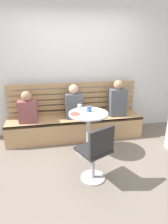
{
  "coord_description": "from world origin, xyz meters",
  "views": [
    {
      "loc": [
        -0.52,
        -2.37,
        1.86
      ],
      "look_at": [
        0.07,
        0.66,
        0.75
      ],
      "focal_mm": 30.76,
      "sensor_mm": 36.0,
      "label": 1
    }
  ],
  "objects_px": {
    "person_child_middle": "(28,109)",
    "cup_glass_tall": "(80,108)",
    "plate_small": "(75,114)",
    "person_child_left": "(74,103)",
    "person_adult": "(117,100)",
    "booth_bench": "(76,128)",
    "cup_mug_blue": "(89,109)",
    "cafe_table": "(88,125)",
    "white_chair": "(96,152)"
  },
  "relations": [
    {
      "from": "cafe_table",
      "to": "white_chair",
      "type": "height_order",
      "value": "white_chair"
    },
    {
      "from": "cup_glass_tall",
      "to": "plate_small",
      "type": "bearing_deg",
      "value": -125.14
    },
    {
      "from": "person_child_left",
      "to": "person_child_middle",
      "type": "bearing_deg",
      "value": -176.53
    },
    {
      "from": "white_chair",
      "to": "person_adult",
      "type": "distance_m",
      "value": 1.61
    },
    {
      "from": "person_child_left",
      "to": "cup_glass_tall",
      "type": "distance_m",
      "value": 0.47
    },
    {
      "from": "person_child_left",
      "to": "cup_mug_blue",
      "type": "height_order",
      "value": "person_child_left"
    },
    {
      "from": "cafe_table",
      "to": "cup_mug_blue",
      "type": "height_order",
      "value": "cup_mug_blue"
    },
    {
      "from": "cup_mug_blue",
      "to": "cup_glass_tall",
      "type": "distance_m",
      "value": 0.17
    },
    {
      "from": "white_chair",
      "to": "person_adult",
      "type": "xyz_separation_m",
      "value": [
        0.79,
        1.37,
        0.3
      ]
    },
    {
      "from": "plate_small",
      "to": "person_child_left",
      "type": "bearing_deg",
      "value": 83.73
    },
    {
      "from": "person_adult",
      "to": "cup_glass_tall",
      "type": "bearing_deg",
      "value": -153.08
    },
    {
      "from": "white_chair",
      "to": "cafe_table",
      "type": "bearing_deg",
      "value": 85.45
    },
    {
      "from": "white_chair",
      "to": "plate_small",
      "type": "xyz_separation_m",
      "value": [
        -0.17,
        0.79,
        0.28
      ]
    },
    {
      "from": "person_child_middle",
      "to": "plate_small",
      "type": "xyz_separation_m",
      "value": [
        0.82,
        -0.56,
        0.04
      ]
    },
    {
      "from": "booth_bench",
      "to": "white_chair",
      "type": "relative_size",
      "value": 3.18
    },
    {
      "from": "booth_bench",
      "to": "person_adult",
      "type": "bearing_deg",
      "value": -0.19
    },
    {
      "from": "booth_bench",
      "to": "cup_mug_blue",
      "type": "relative_size",
      "value": 28.42
    },
    {
      "from": "person_child_left",
      "to": "cup_glass_tall",
      "type": "relative_size",
      "value": 5.64
    },
    {
      "from": "person_adult",
      "to": "cup_mug_blue",
      "type": "height_order",
      "value": "person_adult"
    },
    {
      "from": "person_child_left",
      "to": "plate_small",
      "type": "distance_m",
      "value": 0.62
    },
    {
      "from": "cup_mug_blue",
      "to": "cafe_table",
      "type": "bearing_deg",
      "value": -113.11
    },
    {
      "from": "cup_mug_blue",
      "to": "cup_glass_tall",
      "type": "bearing_deg",
      "value": 158.47
    },
    {
      "from": "person_adult",
      "to": "booth_bench",
      "type": "bearing_deg",
      "value": 179.81
    },
    {
      "from": "cup_mug_blue",
      "to": "white_chair",
      "type": "bearing_deg",
      "value": -96.01
    },
    {
      "from": "cup_mug_blue",
      "to": "plate_small",
      "type": "distance_m",
      "value": 0.28
    },
    {
      "from": "cafe_table",
      "to": "person_child_left",
      "type": "relative_size",
      "value": 1.09
    },
    {
      "from": "white_chair",
      "to": "person_child_left",
      "type": "relative_size",
      "value": 1.26
    },
    {
      "from": "booth_bench",
      "to": "person_adult",
      "type": "relative_size",
      "value": 3.67
    },
    {
      "from": "cup_glass_tall",
      "to": "cup_mug_blue",
      "type": "bearing_deg",
      "value": -21.53
    },
    {
      "from": "cafe_table",
      "to": "cup_glass_tall",
      "type": "bearing_deg",
      "value": 135.88
    },
    {
      "from": "cafe_table",
      "to": "person_child_left",
      "type": "bearing_deg",
      "value": 105.55
    },
    {
      "from": "booth_bench",
      "to": "cup_mug_blue",
      "type": "height_order",
      "value": "cup_mug_blue"
    },
    {
      "from": "white_chair",
      "to": "cup_glass_tall",
      "type": "distance_m",
      "value": 1.0
    },
    {
      "from": "white_chair",
      "to": "plate_small",
      "type": "bearing_deg",
      "value": 102.08
    },
    {
      "from": "person_adult",
      "to": "cup_mug_blue",
      "type": "relative_size",
      "value": 7.73
    },
    {
      "from": "cafe_table",
      "to": "plate_small",
      "type": "distance_m",
      "value": 0.33
    },
    {
      "from": "person_child_middle",
      "to": "plate_small",
      "type": "bearing_deg",
      "value": -34.36
    },
    {
      "from": "person_child_middle",
      "to": "cup_glass_tall",
      "type": "bearing_deg",
      "value": -24.22
    },
    {
      "from": "white_chair",
      "to": "cup_glass_tall",
      "type": "xyz_separation_m",
      "value": [
        -0.07,
        0.93,
        0.34
      ]
    },
    {
      "from": "booth_bench",
      "to": "cup_mug_blue",
      "type": "bearing_deg",
      "value": -71.32
    },
    {
      "from": "person_child_left",
      "to": "person_child_middle",
      "type": "height_order",
      "value": "person_child_left"
    },
    {
      "from": "cafe_table",
      "to": "white_chair",
      "type": "distance_m",
      "value": 0.81
    },
    {
      "from": "booth_bench",
      "to": "cafe_table",
      "type": "height_order",
      "value": "cafe_table"
    },
    {
      "from": "person_child_left",
      "to": "person_child_middle",
      "type": "distance_m",
      "value": 0.89
    },
    {
      "from": "booth_bench",
      "to": "cafe_table",
      "type": "relative_size",
      "value": 3.65
    },
    {
      "from": "booth_bench",
      "to": "cafe_table",
      "type": "distance_m",
      "value": 0.66
    },
    {
      "from": "person_child_left",
      "to": "cup_mug_blue",
      "type": "relative_size",
      "value": 7.13
    },
    {
      "from": "cup_glass_tall",
      "to": "plate_small",
      "type": "xyz_separation_m",
      "value": [
        -0.1,
        -0.15,
        -0.05
      ]
    },
    {
      "from": "person_adult",
      "to": "cup_mug_blue",
      "type": "distance_m",
      "value": 0.86
    },
    {
      "from": "person_child_left",
      "to": "cup_glass_tall",
      "type": "bearing_deg",
      "value": -85.74
    }
  ]
}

